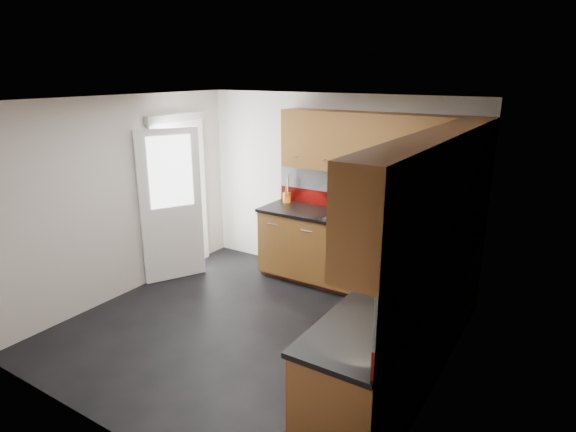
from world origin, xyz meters
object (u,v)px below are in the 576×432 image
Objects in this scene: gas_hob at (354,218)px; utensil_pot at (287,196)px; food_processor at (417,260)px; toaster at (390,213)px.

gas_hob is 1.57× the size of utensil_pot.
gas_hob is 1.98× the size of food_processor.
food_processor is at bearing -61.14° from toaster.
gas_hob is at bearing 133.56° from food_processor.
food_processor is (1.16, -1.22, 0.12)m from gas_hob.
utensil_pot reaches higher than food_processor.
utensil_pot is at bearing 178.65° from toaster.
toaster is (1.49, -0.04, 0.01)m from utensil_pot.
toaster is at bearing -1.35° from utensil_pot.
toaster is at bearing 118.86° from food_processor.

